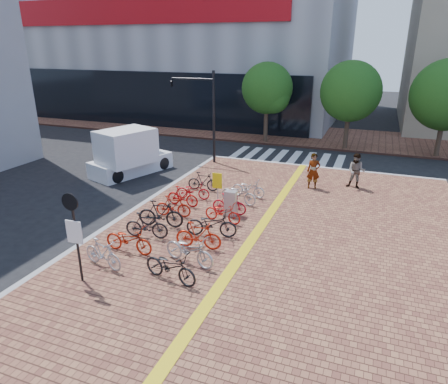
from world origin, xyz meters
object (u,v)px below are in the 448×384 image
at_px(pedestrian_a, 313,171).
at_px(notice_sign, 74,227).
at_px(bike_8, 170,266).
at_px(box_truck, 129,152).
at_px(bike_0, 103,253).
at_px(bike_12, 223,212).
at_px(bike_4, 173,206).
at_px(bike_14, 239,194).
at_px(bike_15, 248,188).
at_px(traffic_light_pole, 194,99).
at_px(bike_5, 183,196).
at_px(bike_3, 161,214).
at_px(bike_6, 193,190).
at_px(bike_7, 203,181).
at_px(bike_11, 211,224).
at_px(yellow_sign, 217,184).
at_px(pedestrian_b, 356,171).
at_px(utility_box, 231,203).
at_px(bike_10, 198,235).
at_px(bike_13, 229,204).
at_px(bike_1, 129,239).
at_px(bike_9, 189,250).
at_px(bike_2, 147,225).

distance_m(pedestrian_a, notice_sign, 12.78).
xyz_separation_m(bike_8, box_truck, (-7.91, 9.70, 0.64)).
distance_m(bike_0, bike_12, 5.46).
bearing_deg(bike_4, bike_8, -161.99).
bearing_deg(bike_14, bike_15, 1.62).
bearing_deg(traffic_light_pole, bike_0, -78.50).
bearing_deg(bike_5, bike_3, -173.81).
relative_size(bike_6, bike_15, 0.97).
relative_size(bike_6, bike_7, 1.01).
distance_m(bike_8, bike_11, 3.39).
bearing_deg(bike_11, yellow_sign, 5.88).
bearing_deg(bike_12, yellow_sign, 37.08).
relative_size(bike_0, pedestrian_b, 0.92).
relative_size(bike_6, utility_box, 1.48).
height_order(bike_10, bike_13, bike_10).
height_order(bike_3, pedestrian_b, pedestrian_b).
height_order(bike_15, utility_box, utility_box).
bearing_deg(pedestrian_b, bike_12, -119.39).
xyz_separation_m(bike_15, notice_sign, (-2.69, -9.10, 1.45)).
distance_m(utility_box, notice_sign, 7.29).
relative_size(bike_3, bike_4, 1.21).
bearing_deg(bike_1, bike_5, 2.54).
bearing_deg(utility_box, traffic_light_pole, 124.52).
bearing_deg(bike_9, traffic_light_pole, 35.75).
bearing_deg(bike_7, bike_8, -169.43).
distance_m(bike_3, bike_15, 5.16).
xyz_separation_m(bike_11, notice_sign, (-2.66, -4.43, 1.37)).
height_order(bike_0, bike_6, bike_0).
distance_m(bike_6, pedestrian_b, 8.58).
bearing_deg(bike_15, bike_10, -177.36).
distance_m(bike_0, bike_15, 8.53).
relative_size(bike_10, notice_sign, 0.58).
relative_size(bike_1, bike_8, 0.98).
bearing_deg(notice_sign, bike_0, 81.50).
bearing_deg(bike_8, bike_3, 43.67).
height_order(bike_1, bike_2, bike_2).
bearing_deg(box_truck, yellow_sign, -26.28).
bearing_deg(bike_10, bike_6, 20.58).
distance_m(bike_11, bike_12, 1.42).
height_order(bike_10, traffic_light_pole, traffic_light_pole).
relative_size(bike_1, bike_14, 1.03).
height_order(yellow_sign, box_truck, box_truck).
distance_m(bike_5, box_truck, 6.71).
xyz_separation_m(pedestrian_b, utility_box, (-4.87, -5.71, -0.37)).
height_order(bike_5, bike_7, bike_7).
relative_size(bike_6, box_truck, 0.32).
relative_size(bike_11, traffic_light_pole, 0.36).
height_order(bike_4, bike_15, bike_4).
xyz_separation_m(bike_0, bike_2, (0.22, 2.44, 0.01)).
bearing_deg(traffic_light_pole, notice_sign, -79.83).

